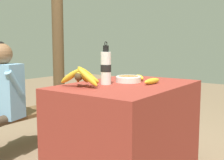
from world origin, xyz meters
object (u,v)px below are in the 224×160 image
banana_bunch_ripe (82,76)px  loose_banana_side (139,77)px  water_bottle (106,67)px  support_post_far (58,23)px  loose_banana_front (152,81)px  wooden_bench (9,122)px  serving_bowl (128,79)px  banana_bunch_green (42,101)px  seated_vendor (0,94)px

banana_bunch_ripe → loose_banana_side: (0.57, -0.13, -0.05)m
water_bottle → support_post_far: size_ratio=0.12×
loose_banana_front → loose_banana_side: size_ratio=1.19×
banana_bunch_ripe → wooden_bench: bearing=85.9°
serving_bowl → wooden_bench: bearing=106.5°
water_bottle → wooden_bench: (-0.13, 1.06, -0.56)m
loose_banana_front → wooden_bench: 1.45m
banana_bunch_ripe → banana_bunch_green: 1.17m
water_bottle → wooden_bench: 1.21m
loose_banana_side → water_bottle: bearing=168.8°
banana_bunch_ripe → banana_bunch_green: size_ratio=1.22×
banana_bunch_ripe → support_post_far: support_post_far is taller
serving_bowl → banana_bunch_green: size_ratio=0.74×
banana_bunch_ripe → banana_bunch_green: bearing=64.3°
loose_banana_side → support_post_far: size_ratio=0.06×
support_post_far → serving_bowl: bearing=-113.9°
wooden_bench → loose_banana_side: bearing=-66.1°
support_post_far → loose_banana_side: bearing=-108.1°
water_bottle → seated_vendor: 1.08m
wooden_bench → seated_vendor: 0.32m
banana_bunch_ripe → seated_vendor: seated_vendor is taller
serving_bowl → loose_banana_side: size_ratio=1.18×
wooden_bench → seated_vendor: bearing=-158.7°
loose_banana_front → wooden_bench: (-0.35, 1.33, -0.46)m
banana_bunch_ripe → serving_bowl: bearing=-17.5°
banana_bunch_ripe → loose_banana_front: banana_bunch_ripe is taller
water_bottle → loose_banana_front: size_ratio=1.58×
banana_bunch_ripe → support_post_far: 1.77m
banana_bunch_ripe → seated_vendor: 0.98m
serving_bowl → water_bottle: bearing=160.7°
water_bottle → banana_bunch_green: size_ratio=1.18×
loose_banana_front → support_post_far: 1.87m
banana_bunch_green → seated_vendor: bearing=-175.2°
loose_banana_side → seated_vendor: seated_vendor is taller
water_bottle → banana_bunch_ripe: bearing=164.3°
loose_banana_front → banana_bunch_green: 1.37m
wooden_bench → support_post_far: 1.44m
loose_banana_front → wooden_bench: loose_banana_front is taller
loose_banana_side → wooden_bench: loose_banana_side is taller
water_bottle → banana_bunch_green: bearing=75.2°
loose_banana_front → loose_banana_side: 0.25m
loose_banana_front → support_post_far: size_ratio=0.08×
loose_banana_side → wooden_bench: size_ratio=0.13×
serving_bowl → banana_bunch_green: bearing=86.1°
loose_banana_side → loose_banana_front: bearing=-127.6°
banana_bunch_ripe → seated_vendor: size_ratio=0.31×
seated_vendor → banana_bunch_green: 0.54m
wooden_bench → seated_vendor: size_ratio=1.26×
loose_banana_front → support_post_far: support_post_far is taller
seated_vendor → banana_bunch_green: (0.52, 0.04, -0.16)m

